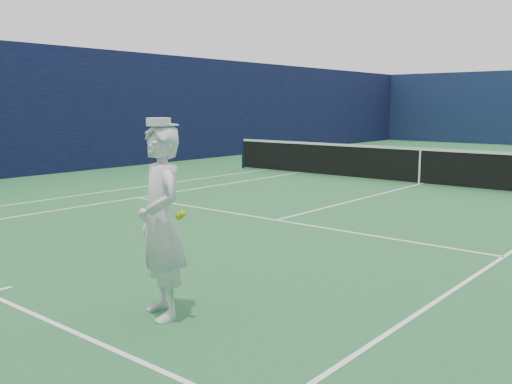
% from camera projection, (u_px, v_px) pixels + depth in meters
% --- Properties ---
extents(ground, '(80.00, 80.00, 0.00)m').
position_uv_depth(ground, '(419.00, 184.00, 15.62)').
color(ground, '#256233').
rests_on(ground, ground).
extents(court_markings, '(11.03, 23.83, 0.01)m').
position_uv_depth(court_markings, '(419.00, 184.00, 15.62)').
color(court_markings, white).
rests_on(court_markings, ground).
extents(windscreen_fence, '(20.12, 36.12, 4.00)m').
position_uv_depth(windscreen_fence, '(422.00, 111.00, 15.31)').
color(windscreen_fence, '#101B3B').
rests_on(windscreen_fence, ground).
extents(tennis_net, '(12.88, 0.09, 1.07)m').
position_uv_depth(tennis_net, '(420.00, 164.00, 15.53)').
color(tennis_net, '#141E4C').
rests_on(tennis_net, ground).
extents(tennis_player, '(0.85, 0.75, 2.03)m').
position_uv_depth(tennis_player, '(161.00, 222.00, 5.73)').
color(tennis_player, white).
rests_on(tennis_player, ground).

